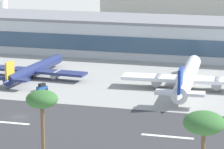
% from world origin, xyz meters
% --- Properties ---
extents(ground_plane, '(1400.00, 1400.00, 0.00)m').
position_xyz_m(ground_plane, '(0.00, 0.00, 0.00)').
color(ground_plane, '#9E9E99').
extents(runway_strip, '(800.00, 38.16, 0.08)m').
position_xyz_m(runway_strip, '(0.00, -5.00, 0.04)').
color(runway_strip, '#38383A').
rests_on(runway_strip, ground_plane).
extents(runway_centreline_dash_4, '(12.00, 1.20, 0.01)m').
position_xyz_m(runway_centreline_dash_4, '(-1.04, -5.00, 0.09)').
color(runway_centreline_dash_4, white).
rests_on(runway_centreline_dash_4, runway_strip).
extents(runway_centreline_dash_5, '(12.00, 1.20, 0.01)m').
position_xyz_m(runway_centreline_dash_5, '(38.51, -5.00, 0.09)').
color(runway_centreline_dash_5, white).
rests_on(runway_centreline_dash_5, runway_strip).
extents(terminal_building, '(161.63, 27.58, 13.73)m').
position_xyz_m(terminal_building, '(9.89, 88.31, 6.87)').
color(terminal_building, silver).
rests_on(terminal_building, ground_plane).
extents(airliner_gold_tail_gate_1, '(35.33, 39.38, 8.22)m').
position_xyz_m(airliner_gold_tail_gate_1, '(-12.83, 39.82, 2.62)').
color(airliner_gold_tail_gate_1, navy).
rests_on(airliner_gold_tail_gate_1, ground_plane).
extents(airliner_navy_tail_gate_2, '(38.87, 50.85, 10.61)m').
position_xyz_m(airliner_navy_tail_gate_2, '(36.43, 38.06, 3.38)').
color(airliner_navy_tail_gate_2, white).
rests_on(airliner_navy_tail_gate_2, ground_plane).
extents(service_baggage_tug_0, '(3.05, 3.57, 2.20)m').
position_xyz_m(service_baggage_tug_0, '(-4.18, 26.06, 1.05)').
color(service_baggage_tug_0, '#23569E').
rests_on(service_baggage_tug_0, ground_plane).
extents(palm_tree_1, '(6.05, 6.05, 16.35)m').
position_xyz_m(palm_tree_1, '(19.42, -32.19, 14.24)').
color(palm_tree_1, brown).
rests_on(palm_tree_1, ground_plane).
extents(palm_tree_2, '(7.00, 7.00, 16.07)m').
position_xyz_m(palm_tree_2, '(50.18, -37.09, 13.89)').
color(palm_tree_2, brown).
rests_on(palm_tree_2, ground_plane).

